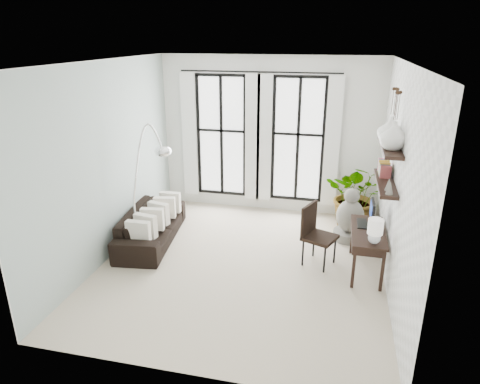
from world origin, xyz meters
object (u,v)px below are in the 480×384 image
(plant, at_px, (358,195))
(arc_lamp, at_px, (147,156))
(buddha, at_px, (350,218))
(desk, at_px, (368,234))
(sofa, at_px, (151,226))
(desk_chair, at_px, (315,231))

(plant, relative_size, arc_lamp, 0.60)
(buddha, bearing_deg, plant, 77.24)
(desk, xyz_separation_m, buddha, (-0.24, 1.16, -0.26))
(desk, height_order, arc_lamp, arc_lamp)
(desk, bearing_deg, sofa, 175.64)
(sofa, relative_size, arc_lamp, 0.93)
(plant, height_order, desk, plant)
(desk, bearing_deg, arc_lamp, 177.97)
(sofa, relative_size, desk, 1.70)
(desk_chair, bearing_deg, plant, 89.13)
(sofa, xyz_separation_m, plant, (3.63, 1.45, 0.37))
(buddha, bearing_deg, desk_chair, -119.45)
(sofa, height_order, plant, plant)
(arc_lamp, relative_size, buddha, 2.22)
(desk_chair, distance_m, buddha, 1.17)
(arc_lamp, bearing_deg, plant, 24.41)
(sofa, distance_m, desk, 3.78)
(arc_lamp, bearing_deg, desk_chair, 0.32)
(arc_lamp, bearing_deg, sofa, 123.89)
(desk, height_order, buddha, desk)
(desk_chair, xyz_separation_m, arc_lamp, (-2.83, -0.02, 1.08))
(desk, xyz_separation_m, arc_lamp, (-3.64, 0.13, 0.98))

